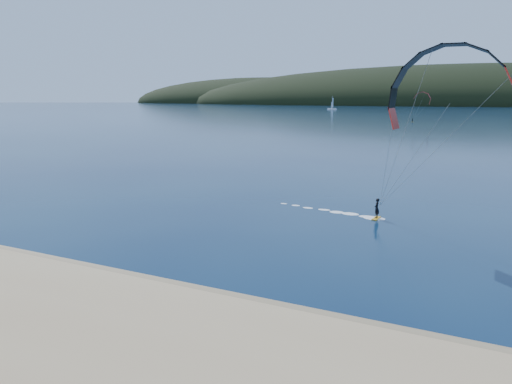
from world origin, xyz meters
TOP-DOWN VIEW (x-y plane):
  - ground at (0.00, 0.00)m, footprint 1800.00×1800.00m
  - wet_sand at (0.00, 4.50)m, footprint 220.00×2.50m
  - headland at (0.63, 745.28)m, footprint 1200.00×310.00m
  - kitesurfer_near at (13.54, 20.51)m, footprint 21.32×9.32m
  - kitesurfer_far at (-15.41, 205.48)m, footprint 8.59×5.86m
  - sailboat at (-120.50, 405.15)m, footprint 8.21×5.32m

SIDE VIEW (x-z plane):
  - ground at x=0.00m, z-range 0.00..0.00m
  - headland at x=0.63m, z-range -70.00..70.00m
  - wet_sand at x=0.00m, z-range 0.00..0.10m
  - sailboat at x=-120.50m, z-range -5.01..6.74m
  - kitesurfer_far at x=-15.41m, z-range 3.20..15.54m
  - kitesurfer_near at x=13.54m, z-range 2.99..17.15m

